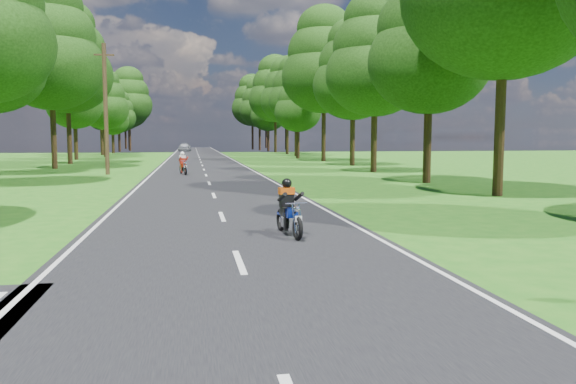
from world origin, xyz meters
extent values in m
plane|color=#216216|center=(0.00, 0.00, 0.00)|extent=(160.00, 160.00, 0.00)
cube|color=black|center=(0.00, 50.00, 0.01)|extent=(7.00, 140.00, 0.02)
cube|color=silver|center=(0.00, 2.00, 0.02)|extent=(0.12, 2.00, 0.01)
cube|color=silver|center=(0.00, 8.00, 0.02)|extent=(0.12, 2.00, 0.01)
cube|color=silver|center=(0.00, 14.00, 0.02)|extent=(0.12, 2.00, 0.01)
cube|color=silver|center=(0.00, 20.00, 0.02)|extent=(0.12, 2.00, 0.01)
cube|color=silver|center=(0.00, 26.00, 0.02)|extent=(0.12, 2.00, 0.01)
cube|color=silver|center=(0.00, 32.00, 0.02)|extent=(0.12, 2.00, 0.01)
cube|color=silver|center=(0.00, 38.00, 0.02)|extent=(0.12, 2.00, 0.01)
cube|color=silver|center=(0.00, 44.00, 0.02)|extent=(0.12, 2.00, 0.01)
cube|color=silver|center=(0.00, 50.00, 0.02)|extent=(0.12, 2.00, 0.01)
cube|color=silver|center=(0.00, 56.00, 0.02)|extent=(0.12, 2.00, 0.01)
cube|color=silver|center=(0.00, 62.00, 0.02)|extent=(0.12, 2.00, 0.01)
cube|color=silver|center=(0.00, 68.00, 0.02)|extent=(0.12, 2.00, 0.01)
cube|color=silver|center=(0.00, 74.00, 0.02)|extent=(0.12, 2.00, 0.01)
cube|color=silver|center=(0.00, 80.00, 0.02)|extent=(0.12, 2.00, 0.01)
cube|color=silver|center=(0.00, 86.00, 0.02)|extent=(0.12, 2.00, 0.01)
cube|color=silver|center=(0.00, 92.00, 0.02)|extent=(0.12, 2.00, 0.01)
cube|color=silver|center=(0.00, 98.00, 0.02)|extent=(0.12, 2.00, 0.01)
cube|color=silver|center=(0.00, 104.00, 0.02)|extent=(0.12, 2.00, 0.01)
cube|color=silver|center=(0.00, 110.00, 0.02)|extent=(0.12, 2.00, 0.01)
cube|color=silver|center=(0.00, 116.00, 0.02)|extent=(0.12, 2.00, 0.01)
cube|color=silver|center=(-3.30, 50.00, 0.02)|extent=(0.10, 140.00, 0.01)
cube|color=silver|center=(3.30, 50.00, 0.02)|extent=(0.10, 140.00, 0.01)
cylinder|color=black|center=(-10.82, 35.60, 2.16)|extent=(0.40, 0.40, 4.32)
ellipsoid|color=black|center=(-10.82, 35.60, 7.47)|extent=(7.56, 7.56, 6.42)
ellipsoid|color=black|center=(-10.82, 35.60, 9.58)|extent=(6.48, 6.48, 5.51)
ellipsoid|color=black|center=(-10.82, 35.60, 11.68)|extent=(4.86, 4.86, 4.13)
cylinder|color=black|center=(-11.26, 43.10, 2.20)|extent=(0.40, 0.40, 4.40)
ellipsoid|color=black|center=(-11.26, 43.10, 7.62)|extent=(7.71, 7.71, 6.55)
ellipsoid|color=black|center=(-11.26, 43.10, 9.77)|extent=(6.60, 6.60, 5.61)
ellipsoid|color=black|center=(-11.26, 43.10, 11.92)|extent=(4.95, 4.95, 4.21)
cylinder|color=black|center=(-12.61, 52.78, 1.60)|extent=(0.40, 0.40, 3.20)
ellipsoid|color=black|center=(-12.61, 52.78, 5.54)|extent=(5.60, 5.60, 4.76)
ellipsoid|color=black|center=(-12.61, 52.78, 7.10)|extent=(4.80, 4.80, 4.08)
ellipsoid|color=black|center=(-12.61, 52.78, 8.66)|extent=(3.60, 3.60, 3.06)
cylinder|color=black|center=(-10.75, 60.15, 1.61)|extent=(0.40, 0.40, 3.22)
ellipsoid|color=black|center=(-10.75, 60.15, 5.58)|extent=(5.64, 5.64, 4.79)
ellipsoid|color=black|center=(-10.75, 60.15, 7.15)|extent=(4.83, 4.83, 4.11)
ellipsoid|color=black|center=(-10.75, 60.15, 8.72)|extent=(3.62, 3.62, 3.08)
cylinder|color=black|center=(-12.29, 67.91, 1.80)|extent=(0.40, 0.40, 3.61)
ellipsoid|color=black|center=(-12.29, 67.91, 6.25)|extent=(6.31, 6.31, 5.37)
ellipsoid|color=black|center=(-12.29, 67.91, 8.01)|extent=(5.41, 5.41, 4.60)
ellipsoid|color=black|center=(-12.29, 67.91, 9.76)|extent=(4.06, 4.06, 3.45)
cylinder|color=black|center=(-11.94, 75.74, 1.33)|extent=(0.40, 0.40, 2.67)
ellipsoid|color=black|center=(-11.94, 75.74, 4.62)|extent=(4.67, 4.67, 3.97)
ellipsoid|color=black|center=(-11.94, 75.74, 5.92)|extent=(4.00, 4.00, 3.40)
ellipsoid|color=black|center=(-11.94, 75.74, 7.22)|extent=(3.00, 3.00, 2.55)
cylinder|color=black|center=(-12.18, 84.90, 1.54)|extent=(0.40, 0.40, 3.09)
ellipsoid|color=black|center=(-12.18, 84.90, 5.34)|extent=(5.40, 5.40, 4.59)
ellipsoid|color=black|center=(-12.18, 84.90, 6.85)|extent=(4.63, 4.63, 3.93)
ellipsoid|color=black|center=(-12.18, 84.90, 8.35)|extent=(3.47, 3.47, 2.95)
cylinder|color=black|center=(-11.23, 91.41, 2.24)|extent=(0.40, 0.40, 4.48)
ellipsoid|color=black|center=(-11.23, 91.41, 7.75)|extent=(7.84, 7.84, 6.66)
ellipsoid|color=black|center=(-11.23, 91.41, 9.94)|extent=(6.72, 6.72, 5.71)
ellipsoid|color=black|center=(-11.23, 91.41, 12.12)|extent=(5.04, 5.04, 4.28)
cylinder|color=black|center=(-12.28, 100.39, 2.05)|extent=(0.40, 0.40, 4.09)
ellipsoid|color=black|center=(-12.28, 100.39, 7.09)|extent=(7.16, 7.16, 6.09)
ellipsoid|color=black|center=(-12.28, 100.39, 9.08)|extent=(6.14, 6.14, 5.22)
ellipsoid|color=black|center=(-12.28, 100.39, 11.08)|extent=(4.61, 4.61, 3.92)
cylinder|color=black|center=(11.06, 12.20, 2.28)|extent=(0.40, 0.40, 4.56)
cylinder|color=black|center=(10.92, 18.69, 1.75)|extent=(0.40, 0.40, 3.49)
ellipsoid|color=black|center=(10.92, 18.69, 6.05)|extent=(6.12, 6.12, 5.20)
ellipsoid|color=black|center=(10.92, 18.69, 7.75)|extent=(5.24, 5.24, 4.46)
cylinder|color=black|center=(11.06, 27.58, 1.85)|extent=(0.40, 0.40, 3.69)
ellipsoid|color=black|center=(11.06, 27.58, 6.39)|extent=(6.46, 6.46, 5.49)
ellipsoid|color=black|center=(11.06, 27.58, 8.19)|extent=(5.54, 5.54, 4.71)
ellipsoid|color=black|center=(11.06, 27.58, 9.99)|extent=(4.15, 4.15, 3.53)
cylinder|color=black|center=(12.17, 36.42, 1.87)|extent=(0.40, 0.40, 3.74)
ellipsoid|color=black|center=(12.17, 36.42, 6.48)|extent=(6.55, 6.55, 5.57)
ellipsoid|color=black|center=(12.17, 36.42, 8.31)|extent=(5.62, 5.62, 4.77)
ellipsoid|color=black|center=(12.17, 36.42, 10.13)|extent=(4.21, 4.21, 3.58)
cylinder|color=black|center=(11.72, 44.72, 2.32)|extent=(0.40, 0.40, 4.64)
ellipsoid|color=black|center=(11.72, 44.72, 8.04)|extent=(8.12, 8.12, 6.91)
ellipsoid|color=black|center=(11.72, 44.72, 10.30)|extent=(6.96, 6.96, 5.92)
ellipsoid|color=black|center=(11.72, 44.72, 12.56)|extent=(5.22, 5.22, 4.44)
cylinder|color=black|center=(10.55, 51.92, 1.45)|extent=(0.40, 0.40, 2.91)
ellipsoid|color=black|center=(10.55, 51.92, 5.03)|extent=(5.09, 5.09, 4.33)
ellipsoid|color=black|center=(10.55, 51.92, 6.45)|extent=(4.36, 4.36, 3.71)
ellipsoid|color=black|center=(10.55, 51.92, 7.87)|extent=(3.27, 3.27, 2.78)
cylinder|color=black|center=(11.77, 59.40, 1.94)|extent=(0.40, 0.40, 3.88)
ellipsoid|color=black|center=(11.77, 59.40, 6.71)|extent=(6.78, 6.78, 5.77)
ellipsoid|color=black|center=(11.77, 59.40, 8.60)|extent=(5.81, 5.81, 4.94)
ellipsoid|color=black|center=(11.77, 59.40, 10.49)|extent=(4.36, 4.36, 3.71)
cylinder|color=black|center=(12.10, 67.87, 2.09)|extent=(0.40, 0.40, 4.18)
ellipsoid|color=black|center=(12.10, 67.87, 7.23)|extent=(7.31, 7.31, 6.21)
ellipsoid|color=black|center=(12.10, 67.87, 9.27)|extent=(6.27, 6.27, 5.33)
ellipsoid|color=black|center=(12.10, 67.87, 11.31)|extent=(4.70, 4.70, 4.00)
cylinder|color=black|center=(11.80, 76.83, 2.32)|extent=(0.40, 0.40, 4.63)
ellipsoid|color=black|center=(11.80, 76.83, 8.02)|extent=(8.11, 8.11, 6.89)
ellipsoid|color=black|center=(11.80, 76.83, 10.28)|extent=(6.95, 6.95, 5.91)
ellipsoid|color=black|center=(11.80, 76.83, 12.54)|extent=(5.21, 5.21, 4.43)
cylinder|color=black|center=(11.69, 84.12, 1.68)|extent=(0.40, 0.40, 3.36)
ellipsoid|color=black|center=(11.69, 84.12, 5.82)|extent=(5.88, 5.88, 5.00)
ellipsoid|color=black|center=(11.69, 84.12, 7.46)|extent=(5.04, 5.04, 4.29)
ellipsoid|color=black|center=(11.69, 84.12, 9.10)|extent=(3.78, 3.78, 3.21)
cylinder|color=black|center=(11.14, 91.34, 2.04)|extent=(0.40, 0.40, 4.09)
ellipsoid|color=black|center=(11.14, 91.34, 7.07)|extent=(7.15, 7.15, 6.08)
ellipsoid|color=black|center=(11.14, 91.34, 9.07)|extent=(6.13, 6.13, 5.21)
ellipsoid|color=black|center=(11.14, 91.34, 11.06)|extent=(4.60, 4.60, 3.91)
cylinder|color=black|center=(10.68, 99.10, 2.24)|extent=(0.40, 0.40, 4.48)
ellipsoid|color=black|center=(10.68, 99.10, 7.76)|extent=(7.84, 7.84, 6.66)
ellipsoid|color=black|center=(10.68, 99.10, 9.94)|extent=(6.72, 6.72, 5.71)
ellipsoid|color=black|center=(10.68, 99.10, 12.13)|extent=(5.04, 5.04, 4.28)
cylinder|color=black|center=(-14.00, 110.00, 1.92)|extent=(0.40, 0.40, 3.84)
ellipsoid|color=black|center=(-14.00, 110.00, 6.65)|extent=(6.72, 6.72, 5.71)
ellipsoid|color=black|center=(-14.00, 110.00, 8.52)|extent=(5.76, 5.76, 4.90)
ellipsoid|color=black|center=(-14.00, 110.00, 10.39)|extent=(4.32, 4.32, 3.67)
cylinder|color=black|center=(15.00, 112.00, 2.08)|extent=(0.40, 0.40, 4.16)
ellipsoid|color=black|center=(15.00, 112.00, 7.20)|extent=(7.28, 7.28, 6.19)
ellipsoid|color=black|center=(15.00, 112.00, 9.23)|extent=(6.24, 6.24, 5.30)
ellipsoid|color=black|center=(15.00, 112.00, 11.26)|extent=(4.68, 4.68, 3.98)
cylinder|color=black|center=(-16.00, 95.00, 1.76)|extent=(0.40, 0.40, 3.52)
ellipsoid|color=black|center=(-16.00, 95.00, 6.09)|extent=(6.16, 6.16, 5.24)
ellipsoid|color=black|center=(-16.00, 95.00, 7.81)|extent=(5.28, 5.28, 4.49)
ellipsoid|color=black|center=(-16.00, 95.00, 9.53)|extent=(3.96, 3.96, 3.37)
cylinder|color=black|center=(17.00, 98.00, 2.24)|extent=(0.40, 0.40, 4.48)
ellipsoid|color=black|center=(17.00, 98.00, 7.76)|extent=(7.84, 7.84, 6.66)
ellipsoid|color=black|center=(17.00, 98.00, 9.94)|extent=(6.72, 6.72, 5.71)
ellipsoid|color=black|center=(17.00, 98.00, 12.12)|extent=(5.04, 5.04, 4.28)
cylinder|color=#382616|center=(-6.00, 28.00, 4.00)|extent=(0.26, 0.26, 8.00)
cube|color=#382616|center=(-6.00, 28.00, 7.30)|extent=(1.20, 0.10, 0.10)
imported|color=silver|center=(-1.97, 86.14, 0.72)|extent=(2.39, 4.32, 1.39)
camera|label=1|loc=(-0.83, -8.14, 2.30)|focal=35.00mm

